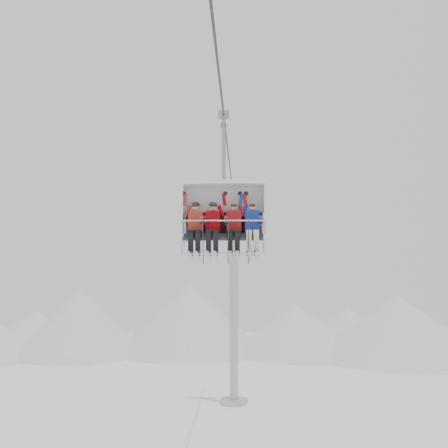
{
  "coord_description": "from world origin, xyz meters",
  "views": [
    {
      "loc": [
        0.46,
        -15.51,
        9.21
      ],
      "look_at": [
        0.0,
        0.0,
        10.29
      ],
      "focal_mm": 45.0,
      "sensor_mm": 36.0,
      "label": 1
    }
  ],
  "objects_px": {
    "lift_tower_right": "(234,315)",
    "skier_far_right": "(252,226)",
    "chairlift_carrier": "(224,210)",
    "skier_center_right": "(234,226)",
    "skier_center_left": "(213,226)",
    "skier_far_left": "(195,226)"
  },
  "relations": [
    {
      "from": "skier_center_right",
      "to": "skier_center_left",
      "type": "bearing_deg",
      "value": 180.0
    },
    {
      "from": "chairlift_carrier",
      "to": "skier_center_right",
      "type": "xyz_separation_m",
      "value": [
        0.28,
        -0.3,
        -0.46
      ]
    },
    {
      "from": "lift_tower_right",
      "to": "skier_center_right",
      "type": "xyz_separation_m",
      "value": [
        0.28,
        -22.46,
        4.42
      ]
    },
    {
      "from": "chairlift_carrier",
      "to": "skier_far_right",
      "type": "bearing_deg",
      "value": -21.4
    },
    {
      "from": "lift_tower_right",
      "to": "skier_center_left",
      "type": "distance_m",
      "value": 22.89
    },
    {
      "from": "chairlift_carrier",
      "to": "skier_far_left",
      "type": "relative_size",
      "value": 2.36
    },
    {
      "from": "skier_far_left",
      "to": "skier_center_left",
      "type": "relative_size",
      "value": 1.0
    },
    {
      "from": "chairlift_carrier",
      "to": "skier_far_left",
      "type": "height_order",
      "value": "chairlift_carrier"
    },
    {
      "from": "chairlift_carrier",
      "to": "skier_far_right",
      "type": "relative_size",
      "value": 2.36
    },
    {
      "from": "lift_tower_right",
      "to": "skier_far_right",
      "type": "distance_m",
      "value": 22.9
    },
    {
      "from": "skier_far_left",
      "to": "skier_center_right",
      "type": "distance_m",
      "value": 1.04
    },
    {
      "from": "skier_far_left",
      "to": "skier_far_right",
      "type": "xyz_separation_m",
      "value": [
        1.54,
        0.0,
        0.0
      ]
    },
    {
      "from": "lift_tower_right",
      "to": "skier_center_right",
      "type": "bearing_deg",
      "value": -89.29
    },
    {
      "from": "lift_tower_right",
      "to": "skier_far_right",
      "type": "bearing_deg",
      "value": -88.02
    },
    {
      "from": "skier_center_left",
      "to": "skier_far_left",
      "type": "bearing_deg",
      "value": 180.0
    },
    {
      "from": "skier_center_right",
      "to": "skier_far_left",
      "type": "bearing_deg",
      "value": 180.0
    },
    {
      "from": "skier_far_left",
      "to": "lift_tower_right",
      "type": "bearing_deg",
      "value": 88.06
    },
    {
      "from": "skier_far_right",
      "to": "skier_center_right",
      "type": "bearing_deg",
      "value": 180.0
    },
    {
      "from": "skier_center_left",
      "to": "skier_center_right",
      "type": "bearing_deg",
      "value": 0.0
    },
    {
      "from": "lift_tower_right",
      "to": "skier_center_right",
      "type": "relative_size",
      "value": 7.99
    },
    {
      "from": "skier_center_right",
      "to": "lift_tower_right",
      "type": "bearing_deg",
      "value": 90.71
    },
    {
      "from": "skier_center_left",
      "to": "skier_far_right",
      "type": "distance_m",
      "value": 1.07
    }
  ]
}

